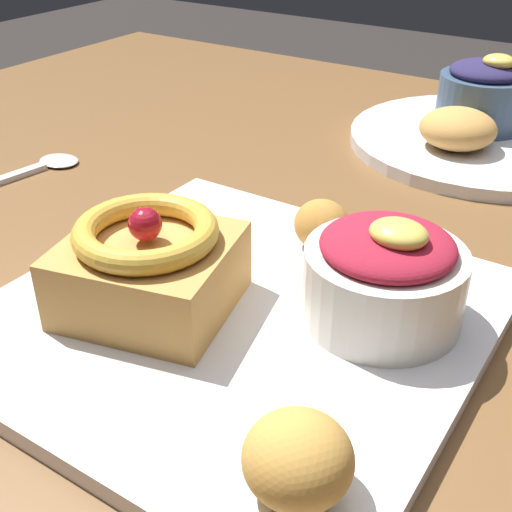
# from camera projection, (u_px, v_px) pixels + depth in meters

# --- Properties ---
(dining_table) EXTENTS (1.25, 0.91, 0.73)m
(dining_table) POSITION_uv_depth(u_px,v_px,m) (350.00, 354.00, 0.54)
(dining_table) COLOR brown
(dining_table) RESTS_ON ground_plane
(front_plate) EXTENTS (0.28, 0.28, 0.01)m
(front_plate) POSITION_uv_depth(u_px,v_px,m) (238.00, 318.00, 0.40)
(front_plate) COLOR white
(front_plate) RESTS_ON dining_table
(cake_slice) EXTENTS (0.11, 0.11, 0.07)m
(cake_slice) POSITION_uv_depth(u_px,v_px,m) (149.00, 265.00, 0.39)
(cake_slice) COLOR #C68E47
(cake_slice) RESTS_ON front_plate
(berry_ramekin) EXTENTS (0.09, 0.09, 0.07)m
(berry_ramekin) POSITION_uv_depth(u_px,v_px,m) (384.00, 276.00, 0.38)
(berry_ramekin) COLOR silver
(berry_ramekin) RESTS_ON front_plate
(fritter_front) EXTENTS (0.04, 0.04, 0.04)m
(fritter_front) POSITION_uv_depth(u_px,v_px,m) (322.00, 225.00, 0.46)
(fritter_front) COLOR #BC7F38
(fritter_front) RESTS_ON front_plate
(fritter_middle) EXTENTS (0.05, 0.05, 0.04)m
(fritter_middle) POSITION_uv_depth(u_px,v_px,m) (298.00, 459.00, 0.28)
(fritter_middle) COLOR gold
(fritter_middle) RESTS_ON front_plate
(back_plate) EXTENTS (0.26, 0.26, 0.01)m
(back_plate) POSITION_uv_depth(u_px,v_px,m) (484.00, 141.00, 0.66)
(back_plate) COLOR white
(back_plate) RESTS_ON dining_table
(back_ramekin) EXTENTS (0.09, 0.09, 0.08)m
(back_ramekin) POSITION_uv_depth(u_px,v_px,m) (487.00, 95.00, 0.66)
(back_ramekin) COLOR #3D5675
(back_ramekin) RESTS_ON back_plate
(back_pastry) EXTENTS (0.07, 0.07, 0.04)m
(back_pastry) POSITION_uv_depth(u_px,v_px,m) (459.00, 129.00, 0.62)
(back_pastry) COLOR #C68E47
(back_pastry) RESTS_ON back_plate
(spoon) EXTENTS (0.04, 0.13, 0.00)m
(spoon) POSITION_uv_depth(u_px,v_px,m) (34.00, 169.00, 0.61)
(spoon) COLOR silver
(spoon) RESTS_ON dining_table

